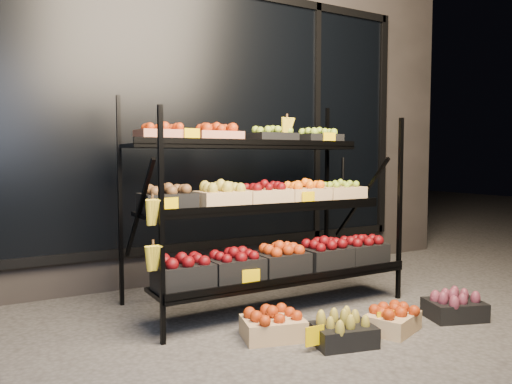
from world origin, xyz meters
TOP-DOWN VIEW (x-y plane):
  - ground at (0.00, 0.00)m, footprint 24.00×24.00m
  - building at (0.00, 2.59)m, footprint 6.00×2.08m
  - display_rack at (-0.02, 0.60)m, footprint 2.18×1.02m
  - tag_floor_a at (-0.27, -0.40)m, footprint 0.13×0.01m
  - tag_floor_b at (0.31, -0.40)m, footprint 0.13×0.01m
  - floor_crate_left at (-0.37, -0.08)m, footprint 0.45×0.38m
  - floor_crate_midleft at (-0.05, -0.40)m, footprint 0.43×0.35m
  - floor_crate_midright at (0.40, -0.37)m, footprint 0.44×0.38m
  - floor_crate_right at (0.99, -0.41)m, footprint 0.46×0.40m

SIDE VIEW (x-z plane):
  - ground at x=0.00m, z-range 0.00..0.00m
  - tag_floor_a at x=-0.27m, z-range 0.00..0.12m
  - tag_floor_b at x=0.31m, z-range 0.00..0.12m
  - floor_crate_midright at x=0.40m, z-range -0.01..0.18m
  - floor_crate_midleft at x=-0.05m, z-range -0.01..0.19m
  - floor_crate_right at x=0.99m, z-range -0.01..0.19m
  - floor_crate_left at x=-0.37m, z-range -0.01..0.19m
  - display_rack at x=-0.02m, z-range -0.04..1.62m
  - building at x=0.00m, z-range 0.00..3.50m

